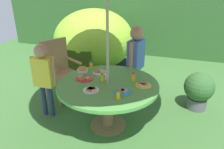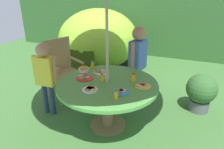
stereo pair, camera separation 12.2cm
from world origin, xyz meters
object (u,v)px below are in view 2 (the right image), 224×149
Objects in this scene: garden_table at (108,91)px; child_in_yellow_shirt at (45,71)px; potted_plant at (201,91)px; juice_bottle_center_front at (102,78)px; child_in_blue_shirt at (138,55)px; dome_tent at (98,39)px; juice_bottle_near_left at (133,78)px; plate_near_right at (143,86)px; wooden_chair at (62,66)px; plate_mid_left at (121,91)px; snack_bowl at (84,69)px; juice_bottle_far_left at (93,65)px; plate_mid_right at (84,77)px; juice_bottle_far_right at (116,95)px; plate_front_edge at (101,72)px; plate_back_edge at (90,89)px; cup_near at (107,77)px.

child_in_yellow_shirt is (-0.97, -0.03, 0.17)m from garden_table.
garden_table is at bearing -143.51° from potted_plant.
child_in_blue_shirt is at bearing 72.26° from juice_bottle_center_front.
juice_bottle_near_left is (1.39, -1.94, 0.05)m from dome_tent.
juice_bottle_center_front is at bearing 159.22° from garden_table.
plate_near_right is 1.83× the size of juice_bottle_center_front.
wooden_chair is 1.57m from plate_mid_left.
juice_bottle_far_left is at bearing 71.90° from snack_bowl.
juice_bottle_far_right is (0.61, -0.39, 0.04)m from plate_mid_right.
juice_bottle_center_front is (0.40, -0.22, 0.01)m from snack_bowl.
wooden_chair reaches higher than plate_mid_right.
garden_table is 1.54m from potted_plant.
plate_back_edge is at bearing -79.71° from plate_front_edge.
snack_bowl is at bearing 125.25° from plate_back_edge.
juice_bottle_far_left is 0.49m from cup_near.
juice_bottle_far_left is at bearing 160.65° from juice_bottle_near_left.
juice_bottle_far_right is at bearing -39.36° from snack_bowl.
dome_tent reaches higher than cup_near.
dome_tent is at bearing 115.60° from juice_bottle_center_front.
plate_mid_left is (1.36, -0.77, 0.13)m from wooden_chair.
child_in_yellow_shirt is at bearing -170.89° from cup_near.
cup_near reaches higher than potted_plant.
child_in_blue_shirt is 10.67× the size of juice_bottle_near_left.
juice_bottle_near_left is at bearing 81.53° from plate_mid_left.
juice_bottle_far_right is (0.38, -0.09, 0.04)m from plate_back_edge.
juice_bottle_far_left reaches higher than plate_mid_right.
wooden_chair is 6.53× the size of snack_bowl.
plate_near_right is at bearing 49.65° from plate_mid_left.
juice_bottle_far_left is at bearing -72.88° from dome_tent.
child_in_yellow_shirt is 0.93m from cup_near.
plate_mid_right is at bearing -167.67° from juice_bottle_near_left.
cup_near reaches higher than plate_back_edge.
plate_mid_right and plate_near_right have the same top height.
plate_front_edge is at bearing 63.21° from plate_mid_right.
garden_table is at bearing 0.00° from child_in_blue_shirt.
plate_mid_left is (1.34, -2.30, 0.00)m from dome_tent.
juice_bottle_center_front reaches higher than plate_mid_right.
juice_bottle_far_left reaches higher than snack_bowl.
plate_mid_left is at bearing -32.04° from juice_bottle_center_front.
child_in_yellow_shirt is at bearing -176.01° from plate_near_right.
juice_bottle_far_left is at bearing 137.87° from plate_mid_left.
plate_mid_left is 3.38× the size of cup_near.
child_in_yellow_shirt is 10.59× the size of juice_bottle_far_left.
plate_back_edge is (-0.31, -1.14, -0.13)m from child_in_blue_shirt.
child_in_blue_shirt is at bearing -178.80° from potted_plant.
garden_table is 0.57m from snack_bowl.
garden_table is 0.40m from plate_front_edge.
child_in_blue_shirt is 0.72m from juice_bottle_near_left.
juice_bottle_near_left is 1.96× the size of cup_near.
plate_front_edge reaches higher than garden_table.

